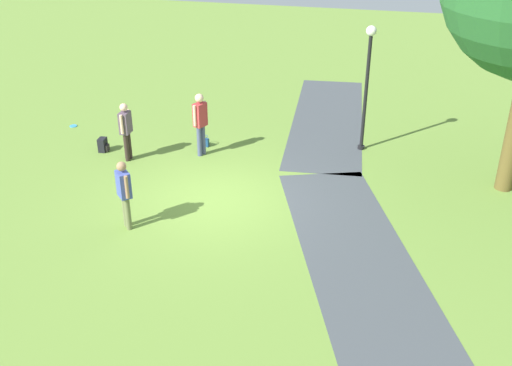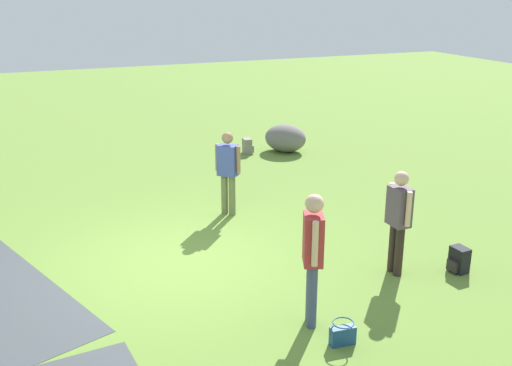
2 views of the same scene
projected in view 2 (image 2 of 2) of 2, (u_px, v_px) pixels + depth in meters
The scene contains 8 objects.
ground_plane at pixel (177, 262), 9.62m from camera, with size 48.00×48.00×0.00m, color olive.
lawn_boulder at pixel (285, 138), 15.86m from camera, with size 1.44×1.39×0.72m.
woman_with_handbag at pixel (313, 250), 7.56m from camera, with size 0.49×0.36×1.80m.
man_near_boulder at pixel (228, 168), 11.34m from camera, with size 0.43×0.42×1.63m.
passerby_on_path at pixel (399, 216), 8.97m from camera, with size 0.52×0.24×1.64m.
handbag_on_grass at pixel (343, 334), 7.40m from camera, with size 0.29×0.33×0.31m.
backpack_by_boulder at pixel (248, 146), 15.72m from camera, with size 0.30×0.28×0.40m.
spare_backpack_on_lawn at pixel (459, 260), 9.26m from camera, with size 0.29×0.28×0.40m.
Camera 2 is at (-8.54, 2.19, 4.25)m, focal length 42.16 mm.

